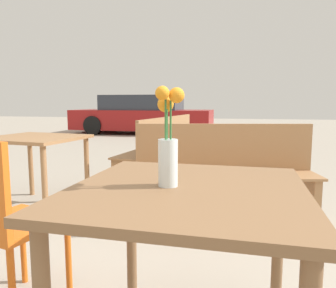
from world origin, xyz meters
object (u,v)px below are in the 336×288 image
object	(u,v)px
flower_vase	(168,146)
bench_middle	(224,171)
table_back	(35,147)
parked_car	(143,115)
cafe_chair	(0,216)
table_front	(188,215)
bench_near	(162,146)

from	to	relation	value
flower_vase	bench_middle	xyz separation A→B (m)	(0.13, 1.60, -0.42)
table_back	parked_car	size ratio (longest dim) A/B	0.20
flower_vase	cafe_chair	size ratio (longest dim) A/B	0.41
parked_car	table_front	bearing A→B (deg)	-72.30
table_front	table_back	world-z (taller)	table_front
table_front	cafe_chair	bearing A→B (deg)	170.93
flower_vase	bench_middle	distance (m)	1.66
cafe_chair	bench_middle	distance (m)	1.75
bench_near	parked_car	bearing A→B (deg)	108.82
table_back	parked_car	world-z (taller)	parked_car
cafe_chair	table_back	distance (m)	1.76
table_back	bench_near	bearing A→B (deg)	52.27
cafe_chair	bench_middle	xyz separation A→B (m)	(0.97, 1.45, -0.05)
table_front	bench_near	world-z (taller)	bench_near
table_front	bench_middle	world-z (taller)	bench_middle
cafe_chair	flower_vase	bearing A→B (deg)	-10.16
table_back	bench_middle	bearing A→B (deg)	-2.45
cafe_chair	bench_middle	size ratio (longest dim) A/B	0.57
table_front	bench_middle	distance (m)	1.61
cafe_chair	bench_near	bearing A→B (deg)	87.63
table_front	bench_middle	bearing A→B (deg)	87.76
table_front	parked_car	world-z (taller)	parked_car
bench_near	table_front	bearing A→B (deg)	-74.82
bench_near	parked_car	xyz separation A→B (m)	(-2.19, 6.43, 0.13)
bench_middle	table_back	distance (m)	1.83
bench_near	table_back	bearing A→B (deg)	-127.73
flower_vase	table_back	distance (m)	2.40
table_front	bench_near	size ratio (longest dim) A/B	0.46
bench_middle	parked_car	distance (m)	8.33
flower_vase	parked_car	distance (m)	9.81
bench_middle	bench_near	bearing A→B (deg)	122.79
table_front	cafe_chair	distance (m)	0.93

